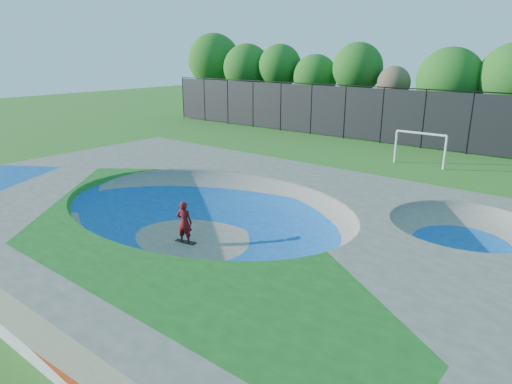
% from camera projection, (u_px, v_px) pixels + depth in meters
% --- Properties ---
extents(ground, '(120.00, 120.00, 0.00)m').
position_uv_depth(ground, '(206.00, 242.00, 15.99)').
color(ground, '#26611B').
rests_on(ground, ground).
extents(skate_deck, '(22.00, 14.00, 1.50)m').
position_uv_depth(skate_deck, '(205.00, 222.00, 15.77)').
color(skate_deck, gray).
rests_on(skate_deck, ground).
extents(skater, '(0.65, 0.55, 1.52)m').
position_uv_depth(skater, '(184.00, 222.00, 15.74)').
color(skater, '#AF0F0E').
rests_on(skater, ground).
extents(skateboard, '(0.81, 0.40, 0.05)m').
position_uv_depth(skateboard, '(185.00, 242.00, 15.95)').
color(skateboard, black).
rests_on(skateboard, ground).
extents(soccer_goal, '(3.00, 0.12, 1.98)m').
position_uv_depth(soccer_goal, '(420.00, 143.00, 26.34)').
color(soccer_goal, white).
rests_on(soccer_goal, ground).
extents(fence, '(48.09, 0.09, 4.04)m').
position_uv_depth(fence, '(424.00, 118.00, 31.01)').
color(fence, black).
rests_on(fence, ground).
extents(treeline, '(53.54, 7.42, 8.37)m').
position_uv_depth(treeline, '(504.00, 72.00, 31.51)').
color(treeline, '#442D22').
rests_on(treeline, ground).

